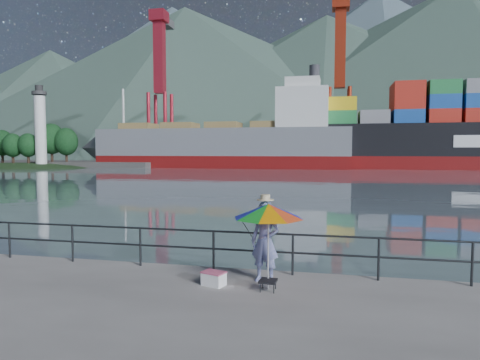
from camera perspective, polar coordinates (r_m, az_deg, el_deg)
name	(u,v)px	position (r m, az deg, el deg)	size (l,w,h in m)	color
harbor_water	(321,160)	(138.66, 10.70, 2.67)	(500.00, 280.00, 0.00)	slate
far_dock	(360,163)	(101.80, 15.74, 2.14)	(200.00, 40.00, 0.40)	#514F4C
guardrail	(176,248)	(11.29, -8.50, -8.96)	(22.00, 0.06, 1.03)	#2D3033
mountains	(410,81)	(221.52, 21.74, 12.16)	(600.00, 332.80, 80.00)	#385147
lighthouse_islet	(18,165)	(91.96, -27.54, 1.81)	(48.00, 26.40, 19.20)	#263F1E
port_cranes	(476,84)	(97.32, 28.93, 11.16)	(116.00, 28.00, 38.40)	red
container_stacks	(476,151)	(106.80, 28.95, 3.40)	(58.00, 8.40, 7.80)	gray
fisherman	(265,241)	(9.97, 3.37, -8.19)	(0.69, 0.45, 1.88)	navy
beach_umbrella	(268,211)	(9.30, 3.81, -4.17)	(1.71, 1.71, 1.88)	white
folding_stool	(268,285)	(9.55, 3.76, -13.79)	(0.39, 0.39, 0.24)	black
cooler_bag	(214,279)	(9.90, -3.52, -13.06)	(0.49, 0.33, 0.28)	white
fishing_rod	(251,270)	(11.11, 1.46, -11.90)	(0.02, 0.02, 2.02)	black
bulk_carrier	(231,144)	(79.80, -1.16, 4.83)	(47.13, 8.16, 14.50)	maroon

